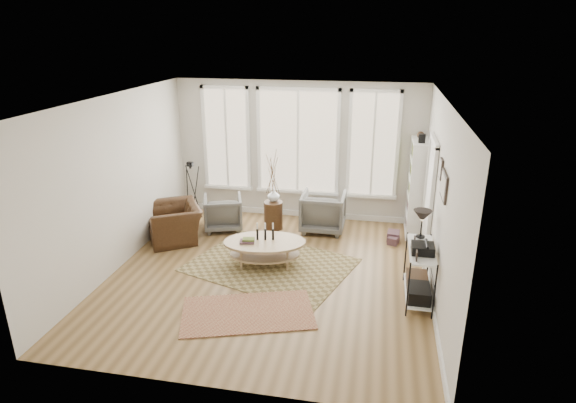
% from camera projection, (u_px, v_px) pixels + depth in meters
% --- Properties ---
extents(room, '(5.50, 5.54, 2.90)m').
position_uv_depth(room, '(270.00, 194.00, 7.60)').
color(room, olive).
rests_on(room, ground).
extents(bay_window, '(4.14, 0.12, 2.24)m').
position_uv_depth(bay_window, '(298.00, 144.00, 10.02)').
color(bay_window, '#CAB084').
rests_on(bay_window, ground).
extents(door, '(0.09, 1.06, 2.22)m').
position_uv_depth(door, '(429.00, 199.00, 8.28)').
color(door, silver).
rests_on(door, ground).
extents(bookcase, '(0.31, 0.85, 2.06)m').
position_uv_depth(bookcase, '(417.00, 188.00, 9.35)').
color(bookcase, white).
rests_on(bookcase, ground).
extents(low_shelf, '(0.38, 1.08, 1.30)m').
position_uv_depth(low_shelf, '(419.00, 268.00, 7.19)').
color(low_shelf, white).
rests_on(low_shelf, ground).
extents(wall_art, '(0.04, 0.88, 0.44)m').
position_uv_depth(wall_art, '(443.00, 181.00, 6.71)').
color(wall_art, black).
rests_on(wall_art, ground).
extents(rug_main, '(3.11, 2.70, 0.01)m').
position_uv_depth(rug_main, '(271.00, 265.00, 8.37)').
color(rug_main, brown).
rests_on(rug_main, ground).
extents(rug_runner, '(2.11, 1.57, 0.01)m').
position_uv_depth(rug_runner, '(248.00, 312.00, 6.96)').
color(rug_runner, maroon).
rests_on(rug_runner, ground).
extents(coffee_table, '(1.55, 1.14, 0.65)m').
position_uv_depth(coffee_table, '(264.00, 246.00, 8.28)').
color(coffee_table, tan).
rests_on(coffee_table, ground).
extents(armchair_left, '(0.96, 0.97, 0.70)m').
position_uv_depth(armchair_left, '(223.00, 212.00, 9.78)').
color(armchair_left, '#5F5E5A').
rests_on(armchair_left, ground).
extents(armchair_right, '(0.86, 0.88, 0.80)m').
position_uv_depth(armchair_right, '(323.00, 212.00, 9.69)').
color(armchair_right, '#5F5E5A').
rests_on(armchair_right, ground).
extents(side_table, '(0.38, 0.38, 1.60)m').
position_uv_depth(side_table, '(273.00, 193.00, 9.65)').
color(side_table, '#3B2414').
rests_on(side_table, ground).
extents(vase, '(0.29, 0.29, 0.25)m').
position_uv_depth(vase, '(274.00, 195.00, 9.73)').
color(vase, silver).
rests_on(vase, side_table).
extents(accent_chair, '(1.41, 1.37, 0.70)m').
position_uv_depth(accent_chair, '(174.00, 223.00, 9.28)').
color(accent_chair, '#3B2414').
rests_on(accent_chair, ground).
extents(tripod_camera, '(0.44, 0.44, 1.26)m').
position_uv_depth(tripod_camera, '(192.00, 193.00, 10.21)').
color(tripod_camera, black).
rests_on(tripod_camera, ground).
extents(book_stack_near, '(0.25, 0.30, 0.18)m').
position_uv_depth(book_stack_near, '(393.00, 236.00, 9.31)').
color(book_stack_near, brown).
rests_on(book_stack_near, ground).
extents(book_stack_far, '(0.24, 0.27, 0.15)m').
position_uv_depth(book_stack_far, '(393.00, 240.00, 9.17)').
color(book_stack_far, brown).
rests_on(book_stack_far, ground).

